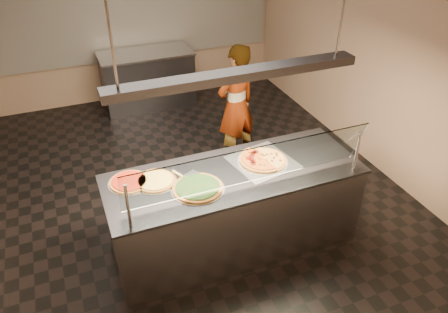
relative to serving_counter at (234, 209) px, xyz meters
name	(u,v)px	position (x,y,z in m)	size (l,w,h in m)	color
ground	(191,186)	(-0.10, 1.17, -0.48)	(5.00, 6.00, 0.02)	black
wall_back	(130,11)	(-0.10, 4.18, 1.03)	(5.00, 0.02, 3.00)	#8F745C
wall_front	(345,267)	(-0.10, -1.84, 1.03)	(5.00, 0.02, 3.00)	#8F745C
wall_right	(371,49)	(2.41, 1.17, 1.03)	(0.02, 6.00, 3.00)	#8F745C
tile_band	(132,23)	(-0.10, 4.15, 0.83)	(4.90, 0.02, 1.20)	silver
serving_counter	(234,209)	(0.00, 0.00, 0.00)	(2.55, 0.94, 0.93)	#B7B7BC
sneeze_guard	(250,166)	(0.00, -0.34, 0.76)	(2.31, 0.18, 0.54)	#B7B7BC
perforated_tray	(262,161)	(0.34, 0.08, 0.47)	(0.68, 0.68, 0.01)	silver
half_pizza_pepperoni	(252,161)	(0.22, 0.08, 0.50)	(0.33, 0.52, 0.05)	brown
half_pizza_sausage	(273,157)	(0.46, 0.08, 0.49)	(0.33, 0.52, 0.04)	brown
pizza_spinach	(198,188)	(-0.42, -0.11, 0.48)	(0.50, 0.50, 0.03)	silver
pizza_cheese	(155,180)	(-0.76, 0.15, 0.48)	(0.41, 0.41, 0.03)	silver
pizza_tomato	(129,182)	(-0.99, 0.22, 0.48)	(0.40, 0.40, 0.03)	silver
pizza_spatula	(184,174)	(-0.48, 0.13, 0.49)	(0.25, 0.21, 0.02)	#B7B7BC
prep_table	(148,79)	(-0.02, 3.72, 0.00)	(1.53, 0.74, 0.93)	#3A3A3F
worker	(236,106)	(0.68, 1.55, 0.36)	(0.60, 0.40, 1.66)	black
heat_lamp_housing	(236,75)	(0.00, 0.00, 1.48)	(2.30, 0.18, 0.08)	#3A3A3F
lamp_rod_left	(109,24)	(-1.00, 0.00, 2.03)	(0.02, 0.02, 1.01)	#B7B7BC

